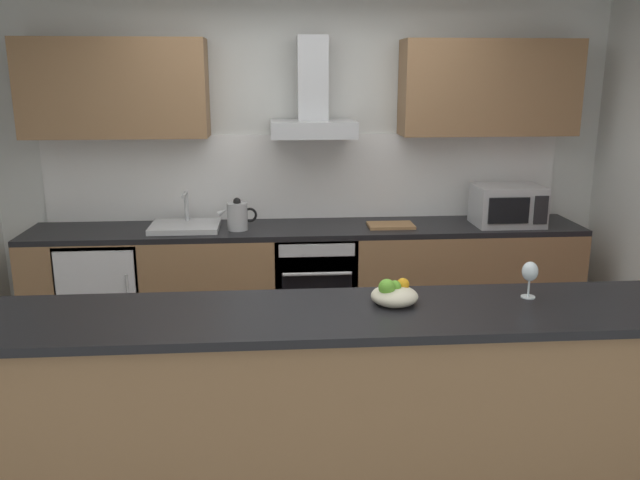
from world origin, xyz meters
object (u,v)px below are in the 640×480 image
object	(u,v)px
wine_glass	(530,273)
oven	(314,283)
microwave	(508,205)
sink	(185,226)
refrigerator	(107,293)
chopping_board	(391,225)
kettle	(238,216)
fruit_bowl	(394,294)
range_hood	(313,105)

from	to	relation	value
wine_glass	oven	bearing A→B (deg)	116.04
microwave	sink	world-z (taller)	microwave
refrigerator	chopping_board	distance (m)	2.18
kettle	refrigerator	bearing A→B (deg)	178.21
sink	kettle	distance (m)	0.40
wine_glass	kettle	bearing A→B (deg)	128.97
oven	fruit_bowl	distance (m)	1.97
kettle	fruit_bowl	bearing A→B (deg)	-66.25
kettle	wine_glass	world-z (taller)	wine_glass
fruit_bowl	refrigerator	bearing A→B (deg)	133.86
range_hood	chopping_board	world-z (taller)	range_hood
kettle	range_hood	world-z (taller)	range_hood
microwave	wine_glass	xyz separation A→B (m)	(-0.56, -1.82, 0.05)
chopping_board	oven	bearing A→B (deg)	177.64
range_hood	oven	bearing A→B (deg)	-90.00
sink	wine_glass	size ratio (longest dim) A/B	2.81
refrigerator	sink	world-z (taller)	sink
oven	fruit_bowl	world-z (taller)	fruit_bowl
refrigerator	fruit_bowl	world-z (taller)	fruit_bowl
oven	microwave	size ratio (longest dim) A/B	1.60
oven	range_hood	world-z (taller)	range_hood
kettle	oven	bearing A→B (deg)	3.42
refrigerator	oven	bearing A→B (deg)	0.10
refrigerator	kettle	distance (m)	1.15
refrigerator	wine_glass	xyz separation A→B (m)	(2.45, -1.84, 0.67)
oven	chopping_board	xyz separation A→B (m)	(0.57, -0.02, 0.45)
sink	wine_glass	xyz separation A→B (m)	(1.85, -1.86, 0.17)
wine_glass	fruit_bowl	bearing A→B (deg)	-177.35
fruit_bowl	kettle	bearing A→B (deg)	113.75
refrigerator	range_hood	world-z (taller)	range_hood
sink	refrigerator	bearing A→B (deg)	-178.69
kettle	wine_glass	size ratio (longest dim) A/B	1.62
range_hood	wine_glass	world-z (taller)	range_hood
range_hood	chopping_board	bearing A→B (deg)	-14.94
oven	wine_glass	bearing A→B (deg)	-63.96
range_hood	chopping_board	xyz separation A→B (m)	(0.57, -0.15, -0.88)
oven	chopping_board	bearing A→B (deg)	-2.36
refrigerator	microwave	xyz separation A→B (m)	(3.02, -0.03, 0.62)
refrigerator	microwave	size ratio (longest dim) A/B	1.70
kettle	fruit_bowl	distance (m)	2.01
microwave	kettle	world-z (taller)	microwave
kettle	chopping_board	size ratio (longest dim) A/B	0.85
refrigerator	chopping_board	bearing A→B (deg)	-0.56
refrigerator	microwave	world-z (taller)	microwave
wine_glass	chopping_board	xyz separation A→B (m)	(-0.33, 1.82, -0.19)
microwave	wine_glass	world-z (taller)	microwave
refrigerator	microwave	bearing A→B (deg)	-0.48
refrigerator	kettle	world-z (taller)	kettle
range_hood	fruit_bowl	size ratio (longest dim) A/B	3.27
chopping_board	microwave	bearing A→B (deg)	-0.27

